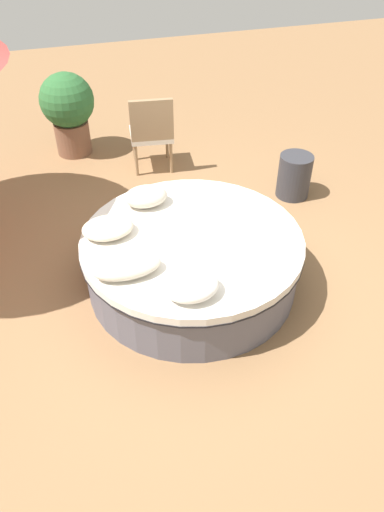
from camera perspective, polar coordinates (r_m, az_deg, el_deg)
ground_plane at (r=4.62m, az=-0.00°, el=-3.13°), size 16.00×16.00×0.00m
round_bed at (r=4.44m, az=-0.00°, el=-0.47°), size 2.00×2.00×0.55m
throw_pillow_0 at (r=4.67m, az=-5.50°, el=7.05°), size 0.42×0.31×0.18m
throw_pillow_1 at (r=4.33m, az=-9.95°, el=3.31°), size 0.46×0.36×0.14m
throw_pillow_2 at (r=3.88m, az=-7.70°, el=-1.26°), size 0.56×0.29×0.15m
throw_pillow_3 at (r=3.67m, az=-0.11°, el=-3.48°), size 0.44×0.36×0.17m
patio_chair at (r=6.15m, az=-4.83°, el=14.71°), size 0.58×0.57×0.98m
planter at (r=6.75m, az=-14.46°, el=16.56°), size 0.70×0.70×1.08m
side_table at (r=5.86m, az=12.02°, el=9.26°), size 0.39×0.39×0.52m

